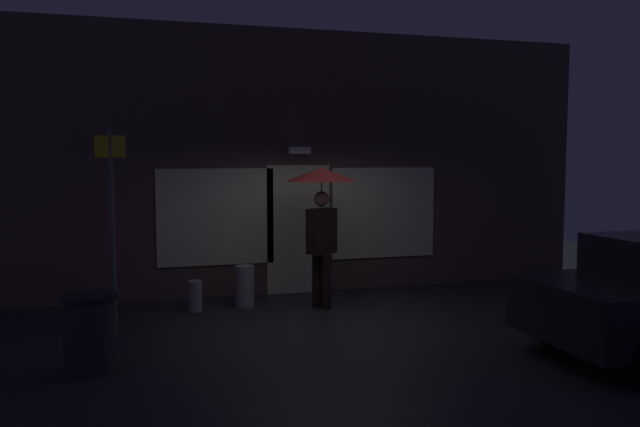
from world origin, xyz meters
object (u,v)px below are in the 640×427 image
at_px(person_with_umbrella, 322,198).
at_px(sidewalk_bollard, 245,286).
at_px(sidewalk_bollard_2, 195,296).
at_px(street_sign_post, 112,216).
at_px(trash_bin, 90,333).

bearing_deg(person_with_umbrella, sidewalk_bollard, -50.86).
relative_size(sidewalk_bollard, sidewalk_bollard_2, 1.38).
height_order(sidewalk_bollard, sidewalk_bollard_2, sidewalk_bollard).
bearing_deg(sidewalk_bollard, street_sign_post, -162.51).
xyz_separation_m(person_with_umbrella, street_sign_post, (-3.06, -0.19, -0.18)).
height_order(street_sign_post, sidewalk_bollard_2, street_sign_post).
distance_m(sidewalk_bollard, trash_bin, 3.33).
bearing_deg(sidewalk_bollard, sidewalk_bollard_2, -173.70).
relative_size(person_with_umbrella, trash_bin, 2.58).
bearing_deg(street_sign_post, sidewalk_bollard_2, 24.32).
distance_m(person_with_umbrella, trash_bin, 4.11).
xyz_separation_m(person_with_umbrella, sidewalk_bollard_2, (-1.90, 0.34, -1.47)).
bearing_deg(street_sign_post, trash_bin, -96.62).
bearing_deg(street_sign_post, sidewalk_bollard, 17.49).
bearing_deg(sidewalk_bollard, trash_bin, -130.44).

